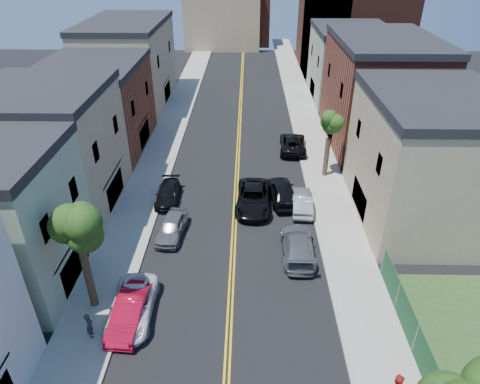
{
  "coord_description": "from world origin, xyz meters",
  "views": [
    {
      "loc": [
        0.9,
        -3.67,
        18.47
      ],
      "look_at": [
        0.4,
        23.75,
        2.0
      ],
      "focal_mm": 31.71,
      "sensor_mm": 36.0,
      "label": 1
    }
  ],
  "objects_px": {
    "dark_car_right_far": "(293,143)",
    "black_car_left": "(168,194)",
    "grey_car_left": "(172,227)",
    "black_car_right": "(282,191)",
    "red_sedan": "(130,312)",
    "pedestrian_left": "(90,325)",
    "black_suv_lane": "(253,198)",
    "white_pickup": "(132,307)",
    "silver_car_right": "(302,201)",
    "grey_car_right": "(298,245)"
  },
  "relations": [
    {
      "from": "black_suv_lane",
      "to": "white_pickup",
      "type": "bearing_deg",
      "value": -118.42
    },
    {
      "from": "grey_car_left",
      "to": "black_car_right",
      "type": "relative_size",
      "value": 0.86
    },
    {
      "from": "silver_car_right",
      "to": "black_car_right",
      "type": "bearing_deg",
      "value": -38.32
    },
    {
      "from": "black_car_left",
      "to": "black_car_right",
      "type": "height_order",
      "value": "black_car_right"
    },
    {
      "from": "black_car_left",
      "to": "black_car_right",
      "type": "xyz_separation_m",
      "value": [
        9.3,
        0.18,
        0.21
      ]
    },
    {
      "from": "black_car_left",
      "to": "black_car_right",
      "type": "distance_m",
      "value": 9.3
    },
    {
      "from": "black_car_right",
      "to": "grey_car_left",
      "type": "bearing_deg",
      "value": 24.37
    },
    {
      "from": "dark_car_right_far",
      "to": "black_car_left",
      "type": "bearing_deg",
      "value": 45.15
    },
    {
      "from": "black_car_right",
      "to": "black_suv_lane",
      "type": "relative_size",
      "value": 0.86
    },
    {
      "from": "dark_car_right_far",
      "to": "black_suv_lane",
      "type": "distance_m",
      "value": 11.36
    },
    {
      "from": "black_car_left",
      "to": "black_suv_lane",
      "type": "bearing_deg",
      "value": -8.04
    },
    {
      "from": "black_car_left",
      "to": "silver_car_right",
      "type": "xyz_separation_m",
      "value": [
        10.74,
        -1.08,
        0.08
      ]
    },
    {
      "from": "grey_car_right",
      "to": "black_car_right",
      "type": "bearing_deg",
      "value": -84.44
    },
    {
      "from": "white_pickup",
      "to": "grey_car_right",
      "type": "height_order",
      "value": "grey_car_right"
    },
    {
      "from": "black_suv_lane",
      "to": "pedestrian_left",
      "type": "distance_m",
      "value": 15.78
    },
    {
      "from": "black_car_right",
      "to": "black_suv_lane",
      "type": "bearing_deg",
      "value": 16.03
    },
    {
      "from": "silver_car_right",
      "to": "dark_car_right_far",
      "type": "relative_size",
      "value": 0.8
    },
    {
      "from": "grey_car_left",
      "to": "black_car_right",
      "type": "distance_m",
      "value": 9.6
    },
    {
      "from": "red_sedan",
      "to": "grey_car_left",
      "type": "distance_m",
      "value": 8.11
    },
    {
      "from": "red_sedan",
      "to": "black_suv_lane",
      "type": "height_order",
      "value": "black_suv_lane"
    },
    {
      "from": "red_sedan",
      "to": "pedestrian_left",
      "type": "height_order",
      "value": "pedestrian_left"
    },
    {
      "from": "grey_car_right",
      "to": "white_pickup",
      "type": "bearing_deg",
      "value": 30.71
    },
    {
      "from": "white_pickup",
      "to": "black_suv_lane",
      "type": "bearing_deg",
      "value": 57.86
    },
    {
      "from": "silver_car_right",
      "to": "dark_car_right_far",
      "type": "bearing_deg",
      "value": -88.47
    },
    {
      "from": "white_pickup",
      "to": "grey_car_right",
      "type": "xyz_separation_m",
      "value": [
        9.87,
        5.66,
        0.06
      ]
    },
    {
      "from": "white_pickup",
      "to": "silver_car_right",
      "type": "height_order",
      "value": "silver_car_right"
    },
    {
      "from": "white_pickup",
      "to": "dark_car_right_far",
      "type": "distance_m",
      "value": 24.75
    },
    {
      "from": "white_pickup",
      "to": "dark_car_right_far",
      "type": "relative_size",
      "value": 0.94
    },
    {
      "from": "white_pickup",
      "to": "black_car_left",
      "type": "xyz_separation_m",
      "value": [
        0.0,
        12.36,
        -0.08
      ]
    },
    {
      "from": "grey_car_left",
      "to": "grey_car_right",
      "type": "xyz_separation_m",
      "value": [
        8.81,
        -1.97,
        0.04
      ]
    },
    {
      "from": "red_sedan",
      "to": "black_suv_lane",
      "type": "bearing_deg",
      "value": 63.79
    },
    {
      "from": "white_pickup",
      "to": "dark_car_right_far",
      "type": "bearing_deg",
      "value": 62.42
    },
    {
      "from": "grey_car_left",
      "to": "dark_car_right_far",
      "type": "distance_m",
      "value": 17.62
    },
    {
      "from": "black_car_left",
      "to": "grey_car_right",
      "type": "distance_m",
      "value": 11.93
    },
    {
      "from": "grey_car_left",
      "to": "dark_car_right_far",
      "type": "relative_size",
      "value": 0.79
    },
    {
      "from": "white_pickup",
      "to": "grey_car_right",
      "type": "relative_size",
      "value": 0.97
    },
    {
      "from": "silver_car_right",
      "to": "dark_car_right_far",
      "type": "distance_m",
      "value": 10.9
    },
    {
      "from": "black_suv_lane",
      "to": "black_car_left",
      "type": "bearing_deg",
      "value": 175.96
    },
    {
      "from": "black_car_left",
      "to": "grey_car_left",
      "type": "bearing_deg",
      "value": -78.91
    },
    {
      "from": "white_pickup",
      "to": "pedestrian_left",
      "type": "xyz_separation_m",
      "value": [
        -1.83,
        -1.56,
        0.23
      ]
    },
    {
      "from": "white_pickup",
      "to": "black_car_right",
      "type": "relative_size",
      "value": 1.03
    },
    {
      "from": "grey_car_left",
      "to": "dark_car_right_far",
      "type": "height_order",
      "value": "dark_car_right_far"
    },
    {
      "from": "red_sedan",
      "to": "black_car_left",
      "type": "distance_m",
      "value": 12.77
    },
    {
      "from": "pedestrian_left",
      "to": "black_suv_lane",
      "type": "bearing_deg",
      "value": -55.97
    },
    {
      "from": "grey_car_left",
      "to": "white_pickup",
      "type": "bearing_deg",
      "value": -92.02
    },
    {
      "from": "red_sedan",
      "to": "grey_car_left",
      "type": "xyz_separation_m",
      "value": [
        1.04,
        8.04,
        -0.02
      ]
    },
    {
      "from": "red_sedan",
      "to": "black_car_right",
      "type": "relative_size",
      "value": 0.91
    },
    {
      "from": "grey_car_right",
      "to": "dark_car_right_far",
      "type": "height_order",
      "value": "grey_car_right"
    },
    {
      "from": "dark_car_right_far",
      "to": "pedestrian_left",
      "type": "height_order",
      "value": "pedestrian_left"
    },
    {
      "from": "red_sedan",
      "to": "black_car_right",
      "type": "xyz_separation_m",
      "value": [
        9.28,
        12.95,
        0.1
      ]
    }
  ]
}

